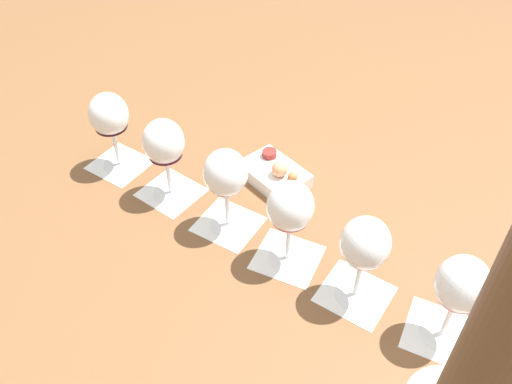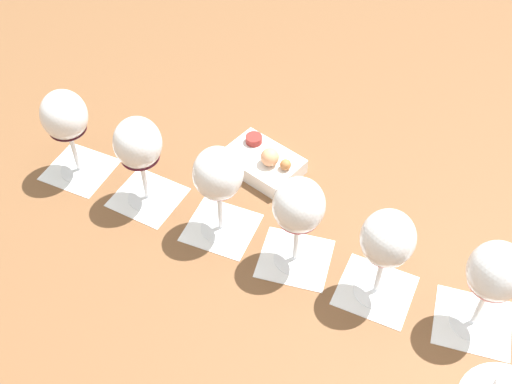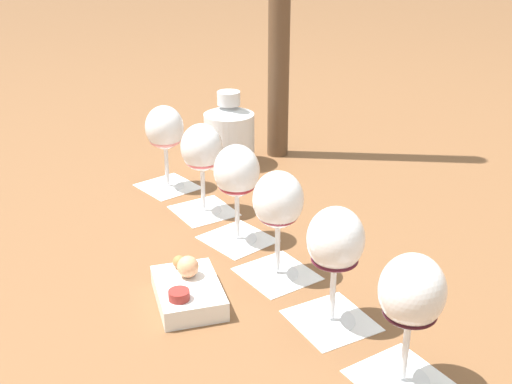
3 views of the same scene
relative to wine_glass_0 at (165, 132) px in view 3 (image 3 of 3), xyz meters
The scene contains 15 objects.
ground_plane 0.39m from the wine_glass_0, 43.54° to the left, with size 8.00×8.00×0.00m, color brown.
tasting_card_0 0.13m from the wine_glass_0, ahead, with size 0.16×0.16×0.00m.
tasting_card_1 0.20m from the wine_glass_0, 47.16° to the left, with size 0.16×0.16×0.00m.
tasting_card_2 0.32m from the wine_glass_0, 44.88° to the left, with size 0.16×0.16×0.00m.
tasting_card_3 0.46m from the wine_glass_0, 43.69° to the left, with size 0.16×0.16×0.00m.
tasting_card_4 0.61m from the wine_glass_0, 43.15° to the left, with size 0.16×0.16×0.00m.
tasting_card_5 0.76m from the wine_glass_0, 42.92° to the left, with size 0.16×0.16×0.00m.
wine_glass_0 is the anchor object (origin of this frame).
wine_glass_1 0.15m from the wine_glass_0, 47.16° to the left, with size 0.08×0.08×0.18m.
wine_glass_2 0.30m from the wine_glass_0, 44.88° to the left, with size 0.08×0.08×0.18m.
wine_glass_3 0.44m from the wine_glass_0, 43.69° to the left, with size 0.08×0.08×0.18m.
wine_glass_4 0.59m from the wine_glass_0, 43.15° to the left, with size 0.08×0.08×0.18m.
wine_glass_5 0.75m from the wine_glass_0, 42.92° to the left, with size 0.08×0.08×0.18m.
ceramic_vase 0.20m from the wine_glass_0, 149.50° to the left, with size 0.12×0.12×0.18m.
snack_dish 0.48m from the wine_glass_0, 23.24° to the left, with size 0.17×0.15×0.07m.
Camera 3 is at (0.96, 0.21, 0.55)m, focal length 45.00 mm.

